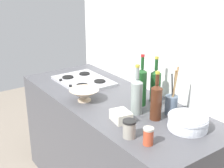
# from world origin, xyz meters

# --- Properties ---
(counter_block) EXTENTS (1.80, 0.70, 0.90)m
(counter_block) POSITION_xyz_m (0.00, 0.00, 0.45)
(counter_block) COLOR #4C4C51
(counter_block) RESTS_ON ground
(backsplash_panel) EXTENTS (1.90, 0.06, 2.27)m
(backsplash_panel) POSITION_xyz_m (0.00, 0.38, 1.13)
(backsplash_panel) COLOR white
(backsplash_panel) RESTS_ON ground
(stovetop_hob) EXTENTS (0.50, 0.38, 0.04)m
(stovetop_hob) POSITION_xyz_m (-0.44, 0.01, 0.91)
(stovetop_hob) COLOR #B2B2B7
(stovetop_hob) RESTS_ON counter_block
(plate_stack) EXTENTS (0.24, 0.24, 0.09)m
(plate_stack) POSITION_xyz_m (0.64, 0.10, 0.94)
(plate_stack) COLOR white
(plate_stack) RESTS_ON counter_block
(wine_bottle_leftmost) EXTENTS (0.08, 0.08, 0.34)m
(wine_bottle_leftmost) POSITION_xyz_m (0.21, 0.24, 1.03)
(wine_bottle_leftmost) COLOR #19471E
(wine_bottle_leftmost) RESTS_ON counter_block
(wine_bottle_mid_left) EXTENTS (0.08, 0.08, 0.34)m
(wine_bottle_mid_left) POSITION_xyz_m (0.30, -0.01, 1.03)
(wine_bottle_mid_left) COLOR gray
(wine_bottle_mid_left) RESTS_ON counter_block
(wine_bottle_mid_right) EXTENTS (0.07, 0.07, 0.37)m
(wine_bottle_mid_right) POSITION_xyz_m (0.21, 0.11, 1.04)
(wine_bottle_mid_right) COLOR #19471E
(wine_bottle_mid_right) RESTS_ON counter_block
(wine_bottle_rightmost) EXTENTS (0.07, 0.07, 0.32)m
(wine_bottle_rightmost) POSITION_xyz_m (0.43, 0.04, 1.03)
(wine_bottle_rightmost) COLOR #472314
(wine_bottle_rightmost) RESTS_ON counter_block
(mixing_bowl) EXTENTS (0.22, 0.22, 0.09)m
(mixing_bowl) POSITION_xyz_m (-0.09, -0.18, 0.95)
(mixing_bowl) COLOR beige
(mixing_bowl) RESTS_ON counter_block
(butter_dish) EXTENTS (0.15, 0.12, 0.07)m
(butter_dish) POSITION_xyz_m (0.33, -0.16, 0.93)
(butter_dish) COLOR silver
(butter_dish) RESTS_ON counter_block
(utensil_crock) EXTENTS (0.08, 0.08, 0.33)m
(utensil_crock) POSITION_xyz_m (0.44, 0.17, 0.98)
(utensil_crock) COLOR slate
(utensil_crock) RESTS_ON counter_block
(condiment_jar_front) EXTENTS (0.08, 0.08, 0.11)m
(condiment_jar_front) POSITION_xyz_m (0.52, -0.25, 0.95)
(condiment_jar_front) COLOR #9E998C
(condiment_jar_front) RESTS_ON counter_block
(condiment_jar_rear) EXTENTS (0.06, 0.06, 0.10)m
(condiment_jar_rear) POSITION_xyz_m (0.64, -0.21, 0.95)
(condiment_jar_rear) COLOR #C64C2D
(condiment_jar_rear) RESTS_ON counter_block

